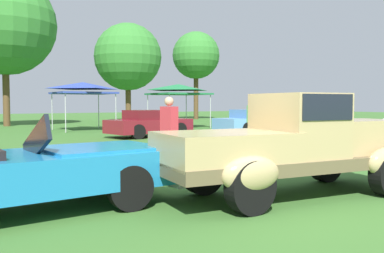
{
  "coord_description": "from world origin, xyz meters",
  "views": [
    {
      "loc": [
        -4.54,
        -5.04,
        1.54
      ],
      "look_at": [
        -0.14,
        1.99,
        1.08
      ],
      "focal_mm": 39.64,
      "sensor_mm": 36.0,
      "label": 1
    }
  ],
  "objects_px": {
    "neighbor_convertible": "(27,172)",
    "show_car_burgundy": "(149,124)",
    "feature_pickup_truck": "(294,144)",
    "spectator_between_cars": "(253,121)",
    "show_car_skyblue": "(255,122)",
    "spectator_near_truck": "(169,129)",
    "canopy_tent_right_field": "(178,89)",
    "canopy_tent_center_field": "(83,87)"
  },
  "relations": [
    {
      "from": "neighbor_convertible",
      "to": "spectator_near_truck",
      "type": "xyz_separation_m",
      "value": [
        3.7,
        2.56,
        0.33
      ]
    },
    {
      "from": "show_car_burgundy",
      "to": "canopy_tent_center_field",
      "type": "xyz_separation_m",
      "value": [
        -1.11,
        6.09,
        1.82
      ]
    },
    {
      "from": "show_car_burgundy",
      "to": "show_car_skyblue",
      "type": "distance_m",
      "value": 5.44
    },
    {
      "from": "spectator_near_truck",
      "to": "spectator_between_cars",
      "type": "xyz_separation_m",
      "value": [
        4.79,
        2.62,
        0.0
      ]
    },
    {
      "from": "canopy_tent_right_field",
      "to": "show_car_skyblue",
      "type": "bearing_deg",
      "value": -84.34
    },
    {
      "from": "neighbor_convertible",
      "to": "canopy_tent_right_field",
      "type": "distance_m",
      "value": 20.56
    },
    {
      "from": "show_car_burgundy",
      "to": "show_car_skyblue",
      "type": "height_order",
      "value": "same"
    },
    {
      "from": "spectator_near_truck",
      "to": "spectator_between_cars",
      "type": "height_order",
      "value": "same"
    },
    {
      "from": "canopy_tent_center_field",
      "to": "neighbor_convertible",
      "type": "bearing_deg",
      "value": -110.07
    },
    {
      "from": "neighbor_convertible",
      "to": "spectator_between_cars",
      "type": "height_order",
      "value": "spectator_between_cars"
    },
    {
      "from": "neighbor_convertible",
      "to": "feature_pickup_truck",
      "type": "bearing_deg",
      "value": -16.71
    },
    {
      "from": "canopy_tent_center_field",
      "to": "canopy_tent_right_field",
      "type": "xyz_separation_m",
      "value": [
        5.79,
        -0.72,
        0.0
      ]
    },
    {
      "from": "feature_pickup_truck",
      "to": "show_car_burgundy",
      "type": "height_order",
      "value": "feature_pickup_truck"
    },
    {
      "from": "show_car_burgundy",
      "to": "canopy_tent_right_field",
      "type": "bearing_deg",
      "value": 48.95
    },
    {
      "from": "spectator_near_truck",
      "to": "canopy_tent_center_field",
      "type": "relative_size",
      "value": 0.55
    },
    {
      "from": "neighbor_convertible",
      "to": "show_car_burgundy",
      "type": "bearing_deg",
      "value": 56.4
    },
    {
      "from": "feature_pickup_truck",
      "to": "canopy_tent_right_field",
      "type": "distance_m",
      "value": 19.55
    },
    {
      "from": "show_car_skyblue",
      "to": "canopy_tent_center_field",
      "type": "height_order",
      "value": "canopy_tent_center_field"
    },
    {
      "from": "neighbor_convertible",
      "to": "show_car_burgundy",
      "type": "distance_m",
      "value": 13.4
    },
    {
      "from": "feature_pickup_truck",
      "to": "canopy_tent_right_field",
      "type": "relative_size",
      "value": 1.49
    },
    {
      "from": "feature_pickup_truck",
      "to": "spectator_near_truck",
      "type": "distance_m",
      "value": 3.76
    },
    {
      "from": "spectator_between_cars",
      "to": "feature_pickup_truck",
      "type": "bearing_deg",
      "value": -125.26
    },
    {
      "from": "show_car_burgundy",
      "to": "spectator_near_truck",
      "type": "xyz_separation_m",
      "value": [
        -3.71,
        -8.6,
        0.31
      ]
    },
    {
      "from": "feature_pickup_truck",
      "to": "spectator_between_cars",
      "type": "bearing_deg",
      "value": 54.74
    },
    {
      "from": "canopy_tent_center_field",
      "to": "canopy_tent_right_field",
      "type": "bearing_deg",
      "value": -7.07
    },
    {
      "from": "show_car_skyblue",
      "to": "spectator_between_cars",
      "type": "xyz_separation_m",
      "value": [
        -4.24,
        -4.85,
        0.31
      ]
    },
    {
      "from": "show_car_skyblue",
      "to": "spectator_near_truck",
      "type": "relative_size",
      "value": 2.53
    },
    {
      "from": "spectator_near_truck",
      "to": "canopy_tent_right_field",
      "type": "bearing_deg",
      "value": 59.01
    },
    {
      "from": "show_car_burgundy",
      "to": "spectator_near_truck",
      "type": "distance_m",
      "value": 9.37
    },
    {
      "from": "show_car_burgundy",
      "to": "canopy_tent_center_field",
      "type": "distance_m",
      "value": 6.45
    },
    {
      "from": "show_car_burgundy",
      "to": "canopy_tent_right_field",
      "type": "xyz_separation_m",
      "value": [
        4.68,
        5.37,
        1.82
      ]
    },
    {
      "from": "spectator_between_cars",
      "to": "canopy_tent_right_field",
      "type": "relative_size",
      "value": 0.53
    },
    {
      "from": "canopy_tent_right_field",
      "to": "spectator_between_cars",
      "type": "bearing_deg",
      "value": -107.6
    },
    {
      "from": "spectator_near_truck",
      "to": "canopy_tent_center_field",
      "type": "height_order",
      "value": "canopy_tent_center_field"
    },
    {
      "from": "feature_pickup_truck",
      "to": "neighbor_convertible",
      "type": "relative_size",
      "value": 1.06
    },
    {
      "from": "show_car_skyblue",
      "to": "spectator_between_cars",
      "type": "distance_m",
      "value": 6.45
    },
    {
      "from": "show_car_burgundy",
      "to": "neighbor_convertible",
      "type": "bearing_deg",
      "value": -123.6
    },
    {
      "from": "canopy_tent_right_field",
      "to": "neighbor_convertible",
      "type": "bearing_deg",
      "value": -126.18
    },
    {
      "from": "canopy_tent_center_field",
      "to": "canopy_tent_right_field",
      "type": "height_order",
      "value": "same"
    },
    {
      "from": "spectator_between_cars",
      "to": "canopy_tent_center_field",
      "type": "distance_m",
      "value": 12.36
    },
    {
      "from": "spectator_near_truck",
      "to": "show_car_skyblue",
      "type": "bearing_deg",
      "value": 39.6
    },
    {
      "from": "show_car_burgundy",
      "to": "spectator_between_cars",
      "type": "xyz_separation_m",
      "value": [
        1.08,
        -5.98,
        0.31
      ]
    }
  ]
}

